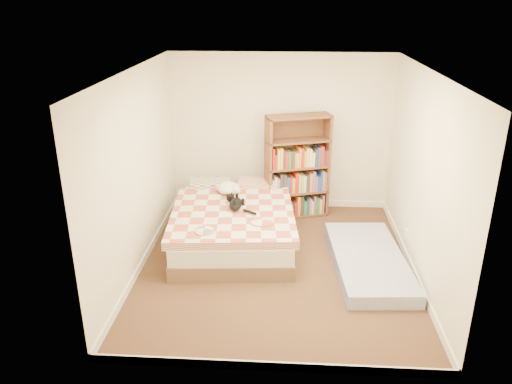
# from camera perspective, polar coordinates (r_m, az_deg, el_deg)

# --- Properties ---
(room) EXTENTS (3.51, 4.01, 2.51)m
(room) POSITION_cam_1_polar(r_m,az_deg,el_deg) (6.12, 2.48, 1.50)
(room) COLOR #4B3020
(room) RESTS_ON ground
(bed) EXTENTS (1.81, 2.38, 0.60)m
(bed) POSITION_cam_1_polar(r_m,az_deg,el_deg) (7.14, -2.59, -3.49)
(bed) COLOR brown
(bed) RESTS_ON room
(bookshelf) EXTENTS (1.07, 0.61, 1.63)m
(bookshelf) POSITION_cam_1_polar(r_m,az_deg,el_deg) (7.86, 4.69, 1.38)
(bookshelf) COLOR #52351C
(bookshelf) RESTS_ON room
(floor_mattress) EXTENTS (1.00, 2.00, 0.17)m
(floor_mattress) POSITION_cam_1_polar(r_m,az_deg,el_deg) (6.69, 12.72, -7.66)
(floor_mattress) COLOR #6C78B5
(floor_mattress) RESTS_ON room
(black_cat) EXTENTS (0.33, 0.66, 0.15)m
(black_cat) POSITION_cam_1_polar(r_m,az_deg,el_deg) (6.93, -2.28, -1.24)
(black_cat) COLOR black
(black_cat) RESTS_ON bed
(white_dog) EXTENTS (0.37, 0.40, 0.17)m
(white_dog) POSITION_cam_1_polar(r_m,az_deg,el_deg) (7.41, -3.13, 0.45)
(white_dog) COLOR white
(white_dog) RESTS_ON bed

